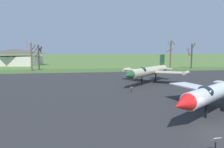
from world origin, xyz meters
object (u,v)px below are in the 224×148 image
Objects in this scene: jet_fighter_front_left at (217,91)px; visitor_building at (15,57)px; info_placard_front_right at (131,89)px; info_placard_front_left at (216,143)px; jet_fighter_front_right at (149,71)px.

jet_fighter_front_left is 82.52m from visitor_building.
info_placard_front_right is 69.93m from visitor_building.
visitor_building reaches higher than info_placard_front_right.
jet_fighter_front_right reaches higher than info_placard_front_left.
visitor_building reaches higher than jet_fighter_front_left.
visitor_building is at bearing 116.98° from jet_fighter_front_left.
jet_fighter_front_right is at bearing 55.10° from info_placard_front_right.
info_placard_front_right is at bearing -62.92° from visitor_building.
jet_fighter_front_left is at bearing -63.02° from visitor_building.
info_placard_front_left reaches higher than info_placard_front_right.
info_placard_front_left is at bearing -89.32° from info_placard_front_right.
info_placard_front_left is 87.28m from visitor_building.
jet_fighter_front_left is at bearing -63.55° from info_placard_front_right.
jet_fighter_front_right is at bearing 90.88° from jet_fighter_front_left.
info_placard_front_right is at bearing -124.90° from jet_fighter_front_right.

